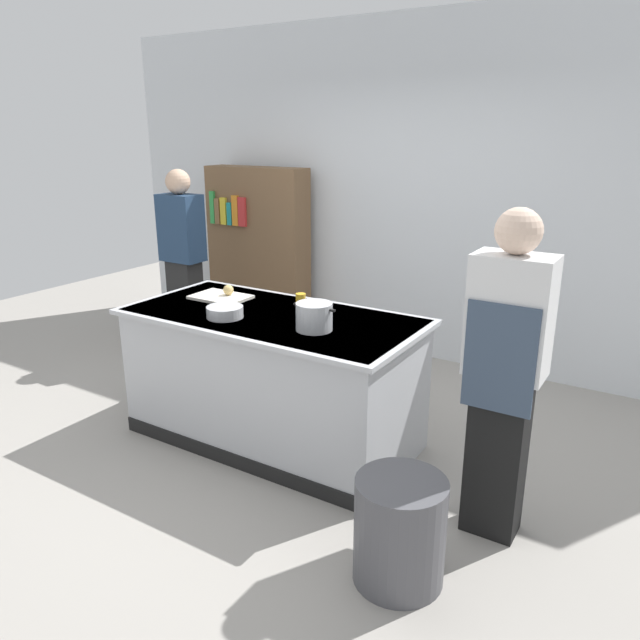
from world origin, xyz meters
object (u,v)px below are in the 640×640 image
juice_cup (301,301)px  person_chef (505,371)px  mixing_bowl (225,312)px  trash_bin (400,531)px  bookshelf (258,252)px  stock_pot (314,317)px  onion (228,290)px  person_guest (183,259)px

juice_cup → person_chef: (1.50, -0.43, -0.04)m
mixing_bowl → trash_bin: mixing_bowl is taller
juice_cup → bookshelf: bearing=135.0°
juice_cup → bookshelf: (-1.57, 1.57, -0.10)m
mixing_bowl → stock_pot: bearing=8.3°
onion → mixing_bowl: 0.47m
onion → stock_pot: 0.95m
trash_bin → person_guest: size_ratio=0.31×
trash_bin → bookshelf: bookshelf is taller
stock_pot → mixing_bowl: 0.63m
juice_cup → trash_bin: juice_cup is taller
juice_cup → person_chef: person_chef is taller
mixing_bowl → juice_cup: 0.53m
mixing_bowl → person_chef: bearing=0.3°
person_chef → stock_pot: bearing=70.1°
stock_pot → person_guest: size_ratio=0.17×
juice_cup → bookshelf: size_ratio=0.06×
stock_pot → person_chef: bearing=-4.0°
trash_bin → bookshelf: (-2.81, 2.60, 0.59)m
trash_bin → person_guest: 3.53m
stock_pot → trash_bin: (0.91, -0.68, -0.72)m
stock_pot → bookshelf: size_ratio=0.17×
stock_pot → juice_cup: bearing=133.5°
mixing_bowl → bookshelf: bookshelf is taller
onion → person_chef: person_chef is taller
juice_cup → trash_bin: size_ratio=0.19×
onion → bookshelf: bookshelf is taller
person_guest → bookshelf: size_ratio=1.01×
stock_pot → juice_cup: size_ratio=2.87×
onion → mixing_bowl: size_ratio=0.32×
person_guest → bookshelf: bearing=160.4°
person_chef → trash_bin: bearing=140.7°
person_chef → person_guest: same height
bookshelf → juice_cup: bearing=-45.0°
mixing_bowl → person_chef: size_ratio=0.14×
trash_bin → person_chef: bearing=66.6°
person_chef → bookshelf: (-3.07, 2.00, -0.06)m
stock_pot → mixing_bowl: bearing=-171.7°
person_chef → bookshelf: bearing=41.0°
stock_pot → bookshelf: (-1.90, 1.92, -0.13)m
onion → bookshelf: 1.91m
onion → trash_bin: (1.82, -0.97, -0.69)m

